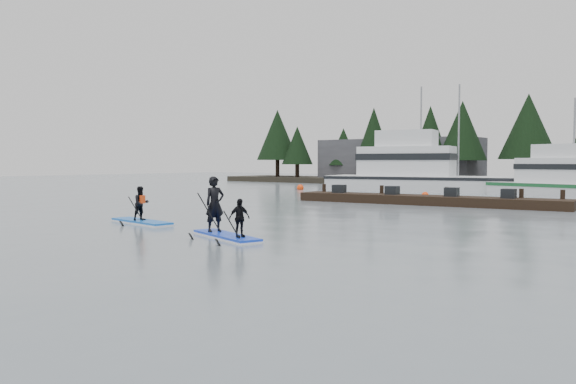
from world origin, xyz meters
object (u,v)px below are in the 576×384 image
Objects in this scene: paddleboard_solo at (141,211)px; paddleboard_duo at (223,216)px; floating_dock at (425,200)px; fishing_boat_large at (424,182)px.

paddleboard_duo is (5.45, -0.92, 0.20)m from paddleboard_solo.
floating_dock is 4.53× the size of paddleboard_duo.
fishing_boat_large is 15.13m from floating_dock.
fishing_boat_large reaches higher than floating_dock.
paddleboard_duo is (7.08, -30.80, -0.04)m from fishing_boat_large.
paddleboard_solo is at bearing -171.18° from paddleboard_duo.
fishing_boat_large reaches higher than paddleboard_solo.
floating_dock is 16.82m from paddleboard_solo.
floating_dock is at bearing -76.54° from fishing_boat_large.
fishing_boat_large is 31.60m from paddleboard_duo.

